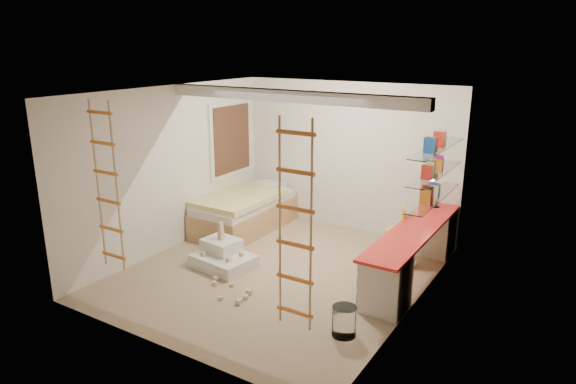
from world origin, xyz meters
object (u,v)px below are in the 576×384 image
Objects in this scene: play_platform at (223,257)px; desk at (413,251)px; swivel_chair at (400,244)px; bed at (245,212)px.

desk is at bearing 23.21° from play_platform.
swivel_chair is (-0.32, 0.37, -0.08)m from desk.
swivel_chair is (2.88, 0.01, -0.00)m from bed.
desk is 3.18× the size of swivel_chair.
bed is 2.15× the size of play_platform.
swivel_chair reaches higher than desk.
swivel_chair is at bearing 0.21° from bed.
play_platform is (-2.22, -1.46, -0.18)m from swivel_chair.
bed is at bearing -179.79° from swivel_chair.
bed is 2.88m from swivel_chair.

